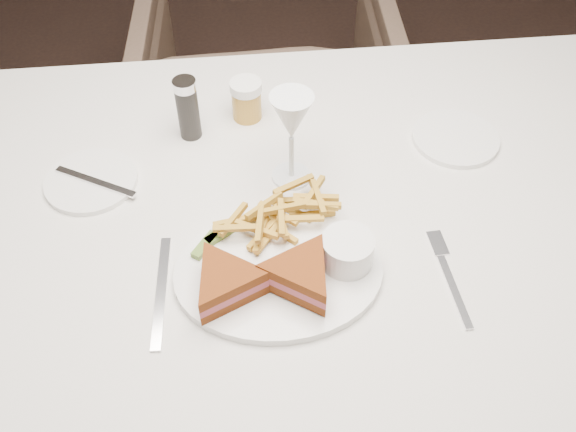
{
  "coord_description": "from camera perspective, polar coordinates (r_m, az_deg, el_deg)",
  "views": [
    {
      "loc": [
        0.34,
        -1.08,
        1.54
      ],
      "look_at": [
        0.38,
        -0.42,
        0.8
      ],
      "focal_mm": 40.0,
      "sensor_mm": 36.0,
      "label": 1
    }
  ],
  "objects": [
    {
      "name": "ground",
      "position": [
        1.92,
        -12.61,
        -7.35
      ],
      "size": [
        5.0,
        5.0,
        0.0
      ],
      "primitive_type": "plane",
      "color": "black",
      "rests_on": "ground"
    },
    {
      "name": "table_setting",
      "position": [
        1.02,
        -1.16,
        -0.01
      ],
      "size": [
        0.82,
        0.63,
        0.18
      ],
      "color": "white",
      "rests_on": "table"
    },
    {
      "name": "chair_far",
      "position": [
        1.96,
        -1.79,
        11.08
      ],
      "size": [
        0.72,
        0.68,
        0.73
      ],
      "primitive_type": "imported",
      "rotation": [
        0.0,
        0.0,
        3.12
      ],
      "color": "#4D3B2F",
      "rests_on": "ground"
    },
    {
      "name": "table",
      "position": [
        1.37,
        -0.16,
        -10.37
      ],
      "size": [
        1.43,
        0.98,
        0.75
      ],
      "primitive_type": "cube",
      "rotation": [
        0.0,
        0.0,
        0.03
      ],
      "color": "silver",
      "rests_on": "ground"
    }
  ]
}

